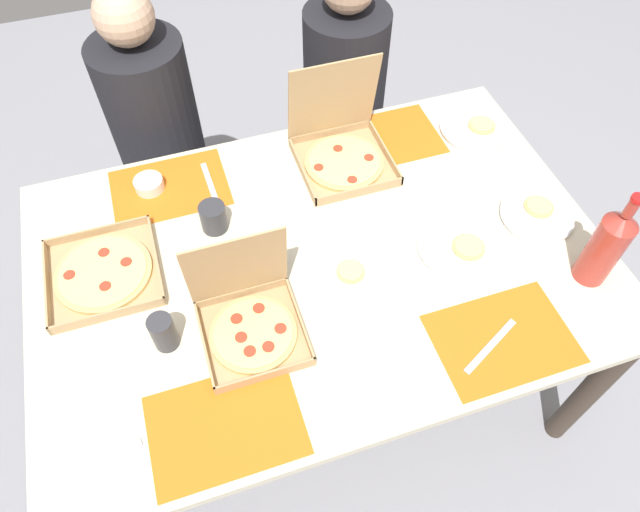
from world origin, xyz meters
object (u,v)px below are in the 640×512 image
Objects in this scene: pizza_box_edge_far at (342,148)px; cup_clear_left at (268,258)px; cup_spare at (163,332)px; cup_red at (213,217)px; pizza_box_corner_left at (104,273)px; condiment_bowl at (149,184)px; plate_near_left at (474,128)px; plate_middle at (537,215)px; soda_bottle at (607,246)px; diner_left_seat at (165,154)px; pizza_box_center at (250,319)px; plate_far_left at (459,247)px; plate_far_right at (356,269)px; diner_right_seat at (343,118)px.

cup_clear_left is at bearing -134.28° from pizza_box_edge_far.
cup_red is (0.20, 0.34, -0.01)m from cup_spare.
pizza_box_corner_left is 0.34m from condiment_bowl.
plate_near_left is 0.41m from plate_middle.
plate_middle is at bearing 96.50° from soda_bottle.
diner_left_seat reaches higher than pizza_box_edge_far.
cup_clear_left is 0.08× the size of diner_left_seat.
pizza_box_center is 0.62m from condiment_bowl.
pizza_box_edge_far is 1.37× the size of plate_far_left.
pizza_box_edge_far is at bearing -39.36° from diner_left_seat.
plate_middle is 2.47× the size of cup_red.
soda_bottle is at bearing -18.08° from pizza_box_corner_left.
soda_bottle is 1.09m from cup_red.
condiment_bowl is 0.47m from diner_left_seat.
plate_far_right is at bearing 6.34° from cup_spare.
cup_spare is 1.00m from diner_left_seat.
plate_near_left is 2.33× the size of cup_clear_left.
pizza_box_corner_left reaches higher than plate_middle.
cup_spare is 0.56m from condiment_bowl.
plate_far_right is 0.67m from soda_bottle.
diner_right_seat is at bearing 68.75° from pizza_box_edge_far.
soda_bottle is 1.22m from diner_right_seat.
plate_near_left is at bearing -1.04° from pizza_box_edge_far.
plate_near_left is at bearing 22.53° from cup_clear_left.
plate_near_left is at bearing 89.86° from plate_middle.
pizza_box_center is 0.91× the size of soda_bottle.
cup_clear_left is at bearing -56.36° from condiment_bowl.
diner_right_seat reaches higher than cup_clear_left.
plate_middle is 0.97m from cup_red.
pizza_box_edge_far is 1.62× the size of plate_far_right.
plate_middle is 0.18× the size of diner_left_seat.
pizza_box_center reaches higher than cup_red.
pizza_box_corner_left is 1.04× the size of pizza_box_center.
pizza_box_corner_left is 3.37× the size of condiment_bowl.
plate_far_right is 0.45m from cup_red.
cup_spare is 0.40m from cup_red.
cup_spare is 1.19× the size of condiment_bowl.
soda_bottle is at bearing -73.52° from diner_right_seat.
plate_far_right is at bearing -144.19° from plate_near_left.
condiment_bowl is (-0.62, 0.07, -0.03)m from pizza_box_edge_far.
pizza_box_center is at bearing -87.26° from cup_red.
plate_far_right is 0.90× the size of plate_middle.
diner_left_seat is at bearing 155.81° from plate_near_left.
plate_middle is 1.20m from condiment_bowl.
diner_left_seat is at bearing 139.84° from plate_middle.
pizza_box_center is 0.64m from plate_far_left.
cup_red reaches higher than pizza_box_corner_left.
plate_near_left and plate_far_left have the same top height.
pizza_box_edge_far is 1.00× the size of soda_bottle.
pizza_box_center is 0.34m from plate_far_right.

